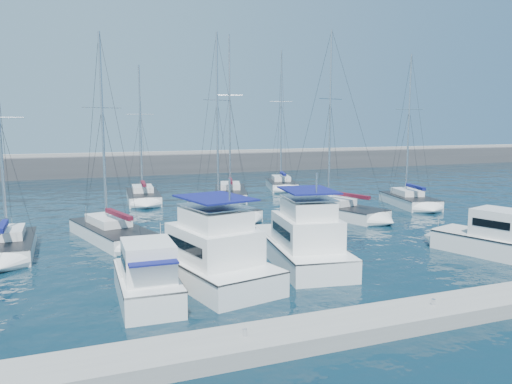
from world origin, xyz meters
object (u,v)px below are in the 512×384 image
object	(u,v)px
motor_yacht_stbd_outer	(491,239)
sailboat_mid_c	(223,210)
motor_yacht_port_outer	(147,281)
sailboat_mid_a	(6,246)
sailboat_mid_d	(336,210)
sailboat_mid_e	(409,200)
sailboat_back_a	(143,196)
motor_yacht_stbd_inner	(302,243)
motor_yacht_port_inner	(207,257)
sailboat_back_c	(281,184)
sailboat_mid_b	(111,232)
sailboat_back_b	(230,193)

from	to	relation	value
motor_yacht_stbd_outer	sailboat_mid_c	xyz separation A→B (m)	(-11.09, 17.82, -0.40)
motor_yacht_port_outer	sailboat_mid_a	size ratio (longest dim) A/B	0.45
motor_yacht_stbd_outer	sailboat_mid_d	distance (m)	14.53
motor_yacht_port_outer	motor_yacht_stbd_outer	distance (m)	20.37
sailboat_mid_e	sailboat_back_a	xyz separation A→B (m)	(-23.27, 11.85, -0.01)
motor_yacht_stbd_inner	sailboat_mid_a	size ratio (longest dim) A/B	0.76
motor_yacht_stbd_outer	sailboat_mid_a	world-z (taller)	sailboat_mid_a
motor_yacht_stbd_outer	sailboat_back_a	xyz separation A→B (m)	(-16.11, 28.39, -0.43)
motor_yacht_stbd_outer	sailboat_mid_e	xyz separation A→B (m)	(7.15, 16.53, -0.42)
motor_yacht_port_outer	motor_yacht_port_inner	world-z (taller)	motor_yacht_port_inner
sailboat_back_c	motor_yacht_port_inner	bearing A→B (deg)	-104.31
motor_yacht_stbd_inner	sailboat_mid_e	distance (m)	23.18
sailboat_mid_a	motor_yacht_port_inner	bearing A→B (deg)	-41.83
sailboat_mid_b	motor_yacht_stbd_inner	bearing A→B (deg)	-61.43
sailboat_back_a	sailboat_back_c	xyz separation A→B (m)	(17.00, 3.83, 0.05)
motor_yacht_port_outer	sailboat_back_b	bearing A→B (deg)	66.54
sailboat_mid_e	sailboat_back_b	xyz separation A→B (m)	(-14.31, 10.98, 0.02)
sailboat_mid_b	sailboat_back_b	distance (m)	20.38
motor_yacht_port_outer	sailboat_back_b	world-z (taller)	sailboat_back_b
sailboat_mid_c	sailboat_mid_d	distance (m)	9.59
motor_yacht_port_inner	sailboat_back_c	bearing A→B (deg)	47.33
sailboat_mid_e	motor_yacht_port_inner	bearing A→B (deg)	-135.49
sailboat_back_a	motor_yacht_port_inner	bearing A→B (deg)	-86.96
motor_yacht_port_inner	sailboat_mid_b	world-z (taller)	sailboat_mid_b
sailboat_mid_c	sailboat_mid_d	size ratio (longest dim) A/B	0.99
motor_yacht_stbd_outer	sailboat_back_c	bearing A→B (deg)	70.76
motor_yacht_port_outer	motor_yacht_stbd_inner	xyz separation A→B (m)	(9.09, 3.03, 0.19)
sailboat_mid_b	sailboat_mid_c	xyz separation A→B (m)	(9.61, 5.53, 0.03)
sailboat_mid_e	sailboat_back_b	bearing A→B (deg)	155.41
sailboat_mid_c	motor_yacht_port_outer	bearing A→B (deg)	-129.07
sailboat_mid_a	sailboat_mid_b	world-z (taller)	sailboat_mid_b
motor_yacht_stbd_outer	sailboat_back_c	xyz separation A→B (m)	(0.88, 32.22, -0.38)
motor_yacht_stbd_inner	motor_yacht_stbd_outer	xyz separation A→B (m)	(11.27, -2.48, -0.19)
motor_yacht_stbd_inner	sailboat_back_c	xyz separation A→B (m)	(12.16, 29.74, -0.57)
motor_yacht_port_inner	sailboat_mid_d	bearing A→B (deg)	28.21
motor_yacht_port_inner	sailboat_back_c	xyz separation A→B (m)	(17.93, 30.57, -0.57)
sailboat_mid_d	motor_yacht_port_inner	bearing A→B (deg)	-156.81
sailboat_mid_a	sailboat_mid_e	xyz separation A→B (m)	(34.07, 5.99, 0.01)
motor_yacht_port_inner	sailboat_mid_a	bearing A→B (deg)	125.68
sailboat_mid_c	sailboat_back_a	bearing A→B (deg)	103.11
sailboat_back_b	motor_yacht_stbd_outer	bearing A→B (deg)	-58.14
sailboat_mid_b	sailboat_mid_d	xyz separation A→B (m)	(18.56, 2.08, 0.01)
sailboat_mid_d	sailboat_mid_e	bearing A→B (deg)	-4.19
motor_yacht_stbd_inner	sailboat_back_b	size ratio (longest dim) A/B	0.57
sailboat_mid_b	sailboat_back_b	bearing A→B (deg)	33.04
sailboat_mid_b	sailboat_back_b	size ratio (longest dim) A/B	0.82
sailboat_mid_d	sailboat_back_a	bearing A→B (deg)	117.61
motor_yacht_port_outer	motor_yacht_stbd_inner	size ratio (longest dim) A/B	0.60
sailboat_mid_b	sailboat_mid_d	distance (m)	18.68
motor_yacht_port_inner	sailboat_mid_a	distance (m)	13.30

